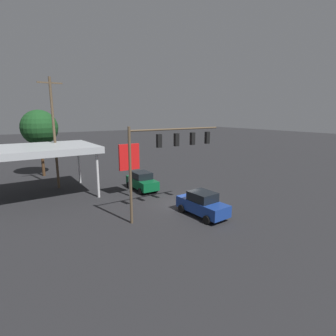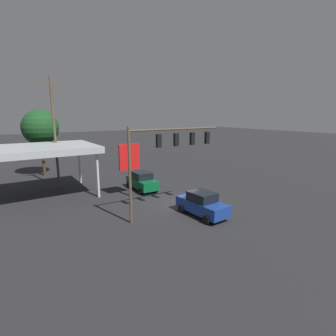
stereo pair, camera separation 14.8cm
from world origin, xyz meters
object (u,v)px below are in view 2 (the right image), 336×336
object	(u,v)px
price_sign	(129,159)
sedan_far	(142,181)
utility_pole	(55,132)
sedan_waiting	(202,204)
traffic_signal_assembly	(168,148)
street_tree	(40,128)

from	to	relation	value
price_sign	sedan_far	bearing A→B (deg)	-147.59
utility_pole	sedan_waiting	distance (m)	17.34
traffic_signal_assembly	sedan_waiting	distance (m)	5.18
price_sign	sedan_far	world-z (taller)	price_sign
sedan_waiting	utility_pole	bearing A→B (deg)	-155.14
sedan_waiting	price_sign	bearing A→B (deg)	-164.70
utility_pole	price_sign	bearing A→B (deg)	127.20
street_tree	traffic_signal_assembly	bearing A→B (deg)	107.37
price_sign	sedan_waiting	distance (m)	8.56
sedan_far	traffic_signal_assembly	bearing A→B (deg)	-9.31
traffic_signal_assembly	street_tree	xyz separation A→B (m)	(6.22, -19.89, 0.80)
utility_pole	street_tree	bearing A→B (deg)	-86.53
traffic_signal_assembly	sedan_far	size ratio (longest dim) A/B	1.85
traffic_signal_assembly	utility_pole	xyz separation A→B (m)	(5.79, -12.85, 0.69)
sedan_waiting	sedan_far	bearing A→B (deg)	-179.38
utility_pole	street_tree	xyz separation A→B (m)	(0.43, -7.03, 0.10)
price_sign	traffic_signal_assembly	bearing A→B (deg)	95.35
traffic_signal_assembly	price_sign	bearing A→B (deg)	-84.65
price_sign	sedan_waiting	world-z (taller)	price_sign
price_sign	utility_pole	bearing A→B (deg)	-52.80
sedan_waiting	street_tree	size ratio (longest dim) A/B	0.53
price_sign	sedan_waiting	xyz separation A→B (m)	(-2.60, 7.70, -2.69)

